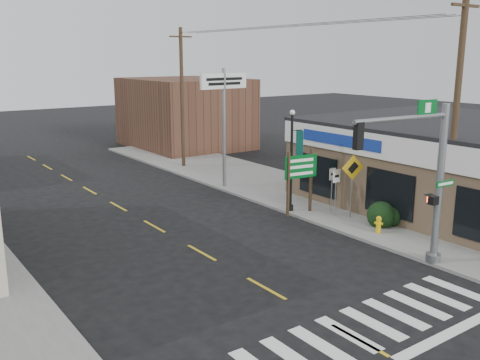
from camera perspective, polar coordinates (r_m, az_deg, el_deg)
ground at (r=15.21m, az=12.58°, el=-16.33°), size 140.00×140.00×0.00m
sidewalk_right at (r=29.78m, az=5.61°, el=-1.21°), size 6.00×38.00×0.13m
center_line at (r=20.82m, az=-4.12°, el=-7.73°), size 0.12×56.00×0.01m
crosswalk at (r=15.44m, az=11.44°, el=-15.78°), size 11.00×2.20×0.01m
thrift_store at (r=29.14m, az=23.17°, el=1.36°), size 12.00×14.00×4.00m
bldg_distant_right at (r=44.75m, az=-5.90°, el=7.14°), size 8.00×10.00×5.60m
traffic_signal_pole at (r=19.31m, az=19.49°, el=1.08°), size 4.63×0.37×5.86m
guide_sign at (r=24.97m, az=6.46°, el=0.71°), size 1.73×0.14×3.02m
fire_hydrant at (r=23.26m, az=14.57°, el=-4.52°), size 0.23×0.23×0.72m
ped_crossing_sign at (r=24.72m, az=11.89°, el=0.47°), size 1.13×0.08×2.91m
lamp_post at (r=25.32m, az=5.62°, el=2.91°), size 0.63×0.49×4.84m
dance_center_sign at (r=29.83m, az=-1.74°, el=8.75°), size 3.12×0.19×6.63m
bare_tree at (r=23.68m, az=20.39°, el=2.78°), size 2.14×2.14×4.27m
shrub_front at (r=23.40m, az=22.78°, el=-4.80°), size 1.29×1.29×0.97m
shrub_back at (r=24.21m, az=14.82°, el=-3.66°), size 1.24×1.24×0.93m
utility_pole_near at (r=22.34m, az=21.99°, el=6.29°), size 1.69×0.25×9.72m
utility_pole_far at (r=35.83m, az=-6.20°, el=8.84°), size 1.58×0.24×9.06m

